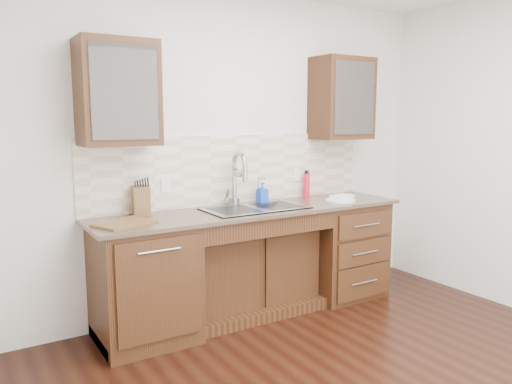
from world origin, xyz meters
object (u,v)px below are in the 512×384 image
soap_bottle (262,193)px  cutting_board (124,223)px  plate (340,200)px  water_bottle (306,186)px  knife_block (141,200)px

soap_bottle → cutting_board: 1.31m
plate → cutting_board: size_ratio=0.70×
water_bottle → plate: 0.37m
plate → cutting_board: bearing=178.5°
plate → knife_block: knife_block is taller
soap_bottle → plate: size_ratio=0.68×
soap_bottle → water_bottle: water_bottle is taller
water_bottle → cutting_board: 1.84m
soap_bottle → water_bottle: bearing=5.3°
plate → cutting_board: cutting_board is taller
water_bottle → cutting_board: (-1.81, -0.28, -0.10)m
water_bottle → cutting_board: bearing=-171.2°
water_bottle → cutting_board: water_bottle is taller
cutting_board → knife_block: bearing=52.8°
plate → cutting_board: 1.94m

